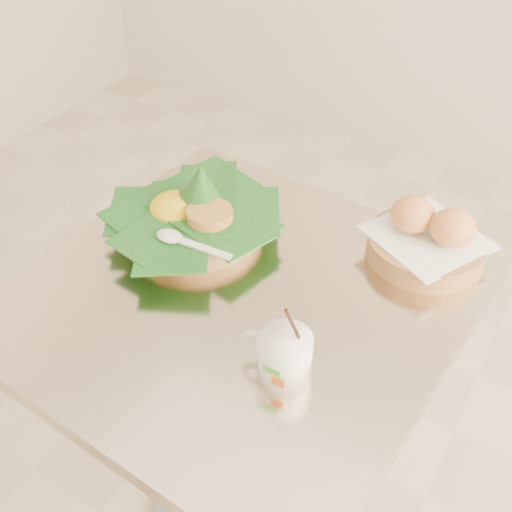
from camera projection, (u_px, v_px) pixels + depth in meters
The scene contains 5 objects.
floor at pixel (226, 483), 1.63m from camera, with size 3.60×3.60×0.00m, color beige.
cafe_table at pixel (241, 378), 1.22m from camera, with size 0.75×0.75×0.75m.
rice_basket at pixel (194, 212), 1.18m from camera, with size 0.31×0.31×0.16m.
bread_basket at pixel (427, 239), 1.13m from camera, with size 0.23×0.23×0.11m.
coffee_mug at pixel (283, 353), 0.92m from camera, with size 0.11×0.08×0.14m.
Camera 1 is at (0.52, -0.72, 1.48)m, focal length 45.00 mm.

